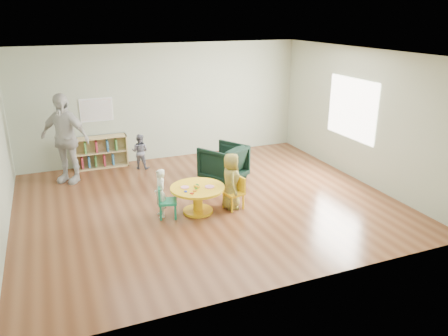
% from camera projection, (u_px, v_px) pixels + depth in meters
% --- Properties ---
extents(room, '(7.10, 7.00, 2.80)m').
position_uv_depth(room, '(206.00, 106.00, 7.84)').
color(room, brown).
rests_on(room, ground).
extents(activity_table, '(0.99, 0.99, 0.54)m').
position_uv_depth(activity_table, '(198.00, 195.00, 7.93)').
color(activity_table, yellow).
rests_on(activity_table, ground).
extents(kid_chair_left, '(0.39, 0.39, 0.60)m').
position_uv_depth(kid_chair_left, '(165.00, 201.00, 7.74)').
color(kid_chair_left, '#17835D').
rests_on(kid_chair_left, ground).
extents(kid_chair_right, '(0.40, 0.40, 0.61)m').
position_uv_depth(kid_chair_right, '(235.00, 191.00, 8.12)').
color(kid_chair_right, yellow).
rests_on(kid_chair_right, ground).
extents(bookshelf, '(1.20, 0.30, 0.75)m').
position_uv_depth(bookshelf, '(101.00, 152.00, 10.27)').
color(bookshelf, tan).
rests_on(bookshelf, ground).
extents(alphabet_poster, '(0.74, 0.01, 0.54)m').
position_uv_depth(alphabet_poster, '(96.00, 110.00, 10.05)').
color(alphabet_poster, white).
rests_on(alphabet_poster, ground).
extents(armchair, '(1.16, 1.16, 0.78)m').
position_uv_depth(armchair, '(223.00, 163.00, 9.49)').
color(armchair, black).
rests_on(armchair, ground).
extents(child_left, '(0.22, 0.33, 0.89)m').
position_uv_depth(child_left, '(160.00, 193.00, 7.75)').
color(child_left, white).
rests_on(child_left, ground).
extents(child_right, '(0.48, 0.60, 1.07)m').
position_uv_depth(child_right, '(231.00, 181.00, 8.06)').
color(child_right, yellow).
rests_on(child_right, ground).
extents(toddler, '(0.51, 0.47, 0.83)m').
position_uv_depth(toddler, '(140.00, 151.00, 10.16)').
color(toddler, '#161C38').
rests_on(toddler, ground).
extents(adult_caretaker, '(1.18, 1.05, 1.92)m').
position_uv_depth(adult_caretaker, '(65.00, 138.00, 9.20)').
color(adult_caretaker, beige).
rests_on(adult_caretaker, ground).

